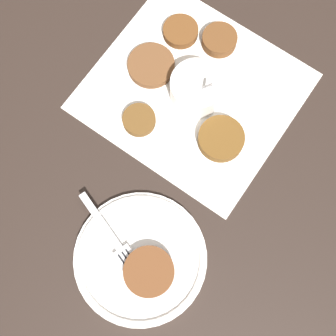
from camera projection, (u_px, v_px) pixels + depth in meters
ground_plane at (207, 93)px, 0.84m from camera, size 4.00×4.00×0.00m
napkin at (193, 91)px, 0.84m from camera, size 0.38×0.36×0.00m
sauce_bowl at (197, 89)px, 0.81m from camera, size 0.10×0.09×0.10m
fritter_0 at (221, 139)px, 0.80m from camera, size 0.08×0.08×0.02m
fritter_1 at (219, 40)px, 0.85m from camera, size 0.06×0.06×0.02m
fritter_2 at (151, 66)px, 0.84m from camera, size 0.09×0.09×0.01m
fritter_3 at (181, 31)px, 0.86m from camera, size 0.06×0.06×0.02m
fritter_4 at (139, 120)px, 0.81m from camera, size 0.06×0.06×0.02m
serving_plate at (140, 258)px, 0.75m from camera, size 0.22×0.22×0.02m
fritter_on_plate at (149, 272)px, 0.73m from camera, size 0.08×0.08×0.01m
fork at (119, 248)px, 0.75m from camera, size 0.17×0.09×0.00m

